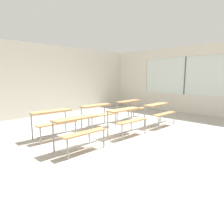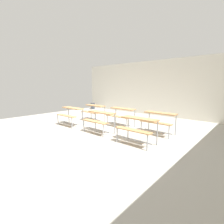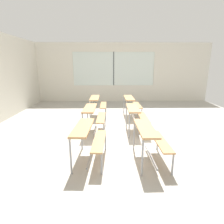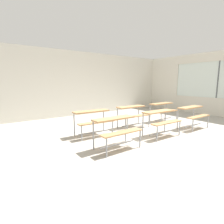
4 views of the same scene
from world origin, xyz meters
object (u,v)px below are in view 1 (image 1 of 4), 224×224
at_px(desk_bench_r0c1, 127,116).
at_px(desk_bench_r1c1, 98,110).
at_px(desk_bench_r0c2, 159,109).
at_px(desk_bench_r1c2, 131,105).
at_px(desk_bench_r1c0, 53,118).
at_px(desk_bench_r0c0, 79,126).

relative_size(desk_bench_r0c1, desk_bench_r1c1, 1.00).
distance_m(desk_bench_r0c1, desk_bench_r1c1, 1.23).
bearing_deg(desk_bench_r0c2, desk_bench_r0c1, 177.43).
xyz_separation_m(desk_bench_r1c1, desk_bench_r1c2, (1.65, -0.02, 0.00)).
height_order(desk_bench_r0c2, desk_bench_r1c0, same).
distance_m(desk_bench_r0c0, desk_bench_r1c1, 2.11).
bearing_deg(desk_bench_r0c1, desk_bench_r1c0, 144.73).
height_order(desk_bench_r0c2, desk_bench_r1c1, same).
height_order(desk_bench_r0c1, desk_bench_r1c1, same).
bearing_deg(desk_bench_r1c2, desk_bench_r1c0, -179.94).
height_order(desk_bench_r0c0, desk_bench_r1c0, same).
xyz_separation_m(desk_bench_r0c1, desk_bench_r1c1, (0.00, 1.23, 0.00)).
height_order(desk_bench_r1c0, desk_bench_r1c1, same).
bearing_deg(desk_bench_r0c1, desk_bench_r1c1, 91.14).
relative_size(desk_bench_r1c1, desk_bench_r1c2, 1.01).
bearing_deg(desk_bench_r0c1, desk_bench_r1c2, 37.65).
bearing_deg(desk_bench_r0c0, desk_bench_r1c1, 36.30).
distance_m(desk_bench_r0c1, desk_bench_r1c2, 2.05).
bearing_deg(desk_bench_r0c1, desk_bench_r0c2, -1.12).
height_order(desk_bench_r0c0, desk_bench_r1c1, same).
bearing_deg(desk_bench_r0c1, desk_bench_r0c0, -177.77).
bearing_deg(desk_bench_r1c1, desk_bench_r0c1, -89.00).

